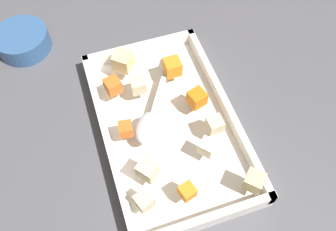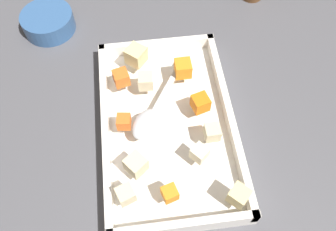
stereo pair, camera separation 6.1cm
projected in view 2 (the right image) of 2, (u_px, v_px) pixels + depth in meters
ground_plane at (169, 135)px, 0.65m from camera, size 4.00×4.00×0.00m
baking_dish at (168, 127)px, 0.64m from camera, size 0.38×0.23×0.04m
carrot_chunk_heap_top at (183, 68)px, 0.66m from camera, size 0.03×0.03×0.03m
carrot_chunk_corner_ne at (170, 193)px, 0.54m from camera, size 0.03×0.03×0.02m
carrot_chunk_back_center at (200, 103)px, 0.62m from camera, size 0.03×0.03×0.03m
carrot_chunk_corner_nw at (124, 122)px, 0.60m from camera, size 0.03×0.03×0.02m
carrot_chunk_far_right at (121, 78)px, 0.65m from camera, size 0.03×0.03×0.03m
potato_chunk_under_handle at (136, 165)px, 0.56m from camera, size 0.04×0.04×0.03m
potato_chunk_mid_left at (136, 55)px, 0.67m from camera, size 0.05×0.05×0.03m
potato_chunk_near_right at (239, 196)px, 0.53m from camera, size 0.04×0.04×0.03m
potato_chunk_corner_sw at (200, 153)px, 0.57m from camera, size 0.03×0.03×0.02m
potato_chunk_near_left at (126, 194)px, 0.54m from camera, size 0.03×0.03×0.03m
potato_chunk_mid_right at (212, 132)px, 0.59m from camera, size 0.03×0.03×0.03m
potato_chunk_far_left at (146, 81)px, 0.65m from camera, size 0.03×0.03×0.03m
serving_spoon at (149, 119)px, 0.61m from camera, size 0.19×0.13×0.02m
small_prep_bowl at (48, 22)px, 0.77m from camera, size 0.11×0.11×0.04m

